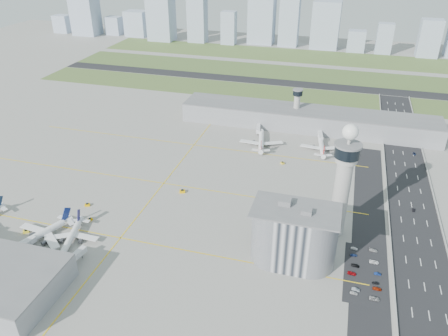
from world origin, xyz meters
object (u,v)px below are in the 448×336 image
(tug_3, at_px, (182,191))
(car_lot_4, at_px, (354,255))
(admin_building, at_px, (294,236))
(car_hw_2, at_px, (414,154))
(car_lot_3, at_px, (355,266))
(airplane_near_c, at_px, (70,234))
(airplane_far_b, at_px, (322,143))
(car_lot_8, at_px, (376,283))
(airplane_near_b, at_px, (39,231))
(jet_bridge_near_2, at_px, (66,267))
(tug_1, at_px, (90,219))
(tug_4, at_px, (262,145))
(car_lot_5, at_px, (354,248))
(control_tower, at_px, (344,177))
(tug_5, at_px, (282,163))
(car_hw_4, at_px, (390,121))
(car_lot_7, at_px, (377,289))
(jet_bridge_near_1, at_px, (14,256))
(tug_2, at_px, (87,205))
(car_lot_11, at_px, (373,250))
(car_lot_0, at_px, (354,293))
(tug_0, at_px, (26,231))
(jet_bridge_far_1, at_px, (320,134))
(car_lot_1, at_px, (356,289))
(secondary_tower, at_px, (297,104))
(car_lot_10, at_px, (374,262))
(airplane_far_a, at_px, (261,138))
(car_lot_2, at_px, (352,273))
(car_lot_6, at_px, (374,299))
(jet_bridge_far_0, at_px, (258,127))
(car_lot_9, at_px, (378,274))

(tug_3, xyz_separation_m, car_lot_4, (106.43, -33.15, -0.42))
(admin_building, xyz_separation_m, car_hw_2, (70.72, 142.16, -14.74))
(car_lot_3, bearing_deg, airplane_near_c, 105.34)
(airplane_far_b, xyz_separation_m, car_lot_8, (37.41, -137.70, -4.73))
(airplane_near_b, xyz_separation_m, jet_bridge_near_2, (27.83, -17.83, -2.67))
(tug_1, distance_m, car_lot_3, 147.82)
(tug_4, height_order, car_lot_3, tug_4)
(tug_3, bearing_deg, jet_bridge_near_2, 139.44)
(car_lot_5, bearing_deg, control_tower, 44.06)
(tug_3, relative_size, car_hw_2, 0.86)
(tug_5, xyz_separation_m, car_hw_4, (77.62, 103.51, -0.21))
(car_hw_2, distance_m, car_hw_4, 63.36)
(car_hw_4, bearing_deg, car_lot_7, -93.57)
(admin_building, bearing_deg, tug_1, 179.13)
(control_tower, xyz_separation_m, car_hw_2, (50.72, 112.16, -34.48))
(jet_bridge_near_1, distance_m, car_lot_5, 174.71)
(tug_2, relative_size, car_hw_2, 0.74)
(tug_3, bearing_deg, car_lot_7, -136.52)
(tug_2, bearing_deg, car_lot_11, -112.30)
(airplane_near_b, relative_size, car_lot_8, 12.24)
(tug_1, distance_m, car_lot_4, 147.11)
(airplane_near_c, xyz_separation_m, car_lot_0, (146.71, 2.43, -4.27))
(tug_0, distance_m, car_hw_2, 268.16)
(jet_bridge_far_1, distance_m, car_lot_1, 170.17)
(airplane_near_c, distance_m, tug_1, 20.30)
(secondary_tower, bearing_deg, control_tower, -73.52)
(car_lot_8, distance_m, car_lot_10, 15.08)
(airplane_far_a, height_order, car_lot_10, airplane_far_a)
(car_lot_11, bearing_deg, jet_bridge_near_1, 113.57)
(jet_bridge_near_1, bearing_deg, tug_0, 34.05)
(jet_bridge_near_1, height_order, car_lot_2, jet_bridge_near_1)
(airplane_near_c, height_order, airplane_far_a, airplane_far_a)
(car_lot_10, bearing_deg, car_lot_1, 159.25)
(tug_3, bearing_deg, airplane_far_a, -44.04)
(airplane_near_b, distance_m, airplane_far_a, 173.81)
(airplane_far_a, bearing_deg, airplane_far_b, -94.93)
(airplane_far_b, height_order, car_hw_4, airplane_far_b)
(tug_1, relative_size, car_lot_6, 0.60)
(control_tower, height_order, car_lot_6, control_tower)
(tug_3, xyz_separation_m, car_lot_3, (107.45, -41.15, -0.44))
(tug_5, bearing_deg, car_lot_8, -102.42)
(tug_3, bearing_deg, car_hw_4, -61.38)
(jet_bridge_far_1, relative_size, car_lot_1, 3.74)
(car_lot_0, bearing_deg, car_lot_2, 10.01)
(airplane_near_c, height_order, car_lot_6, airplane_near_c)
(tug_5, height_order, car_lot_7, tug_5)
(jet_bridge_near_1, xyz_separation_m, car_lot_0, (166.07, 23.34, -2.24))
(jet_bridge_far_0, xyz_separation_m, car_lot_0, (81.07, -169.66, -2.24))
(car_lot_4, bearing_deg, tug_1, 84.09)
(car_lot_9, xyz_separation_m, car_hw_4, (14.74, 203.29, 0.04))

